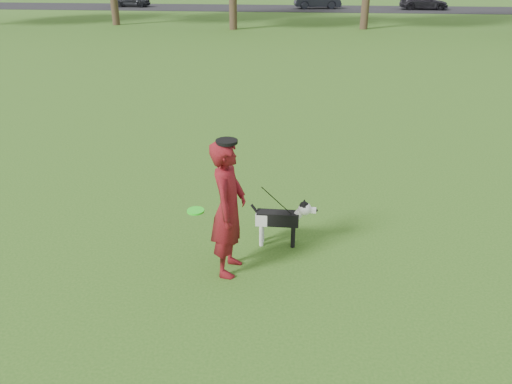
# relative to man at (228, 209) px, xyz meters

# --- Properties ---
(ground) EXTENTS (120.00, 120.00, 0.00)m
(ground) POSITION_rel_man_xyz_m (0.27, 0.47, -0.96)
(ground) COLOR #285116
(ground) RESTS_ON ground
(road) EXTENTS (120.00, 7.00, 0.02)m
(road) POSITION_rel_man_xyz_m (0.27, 40.47, -0.95)
(road) COLOR black
(road) RESTS_ON ground
(man) EXTENTS (0.52, 0.74, 1.92)m
(man) POSITION_rel_man_xyz_m (0.00, 0.00, 0.00)
(man) COLOR #5B0D0F
(man) RESTS_ON ground
(dog) EXTENTS (1.00, 0.20, 0.76)m
(dog) POSITION_rel_man_xyz_m (0.69, 0.76, -0.49)
(dog) COLOR black
(dog) RESTS_ON ground
(car_left) EXTENTS (3.39, 1.48, 1.14)m
(car_left) POSITION_rel_man_xyz_m (-15.06, 40.47, -0.37)
(car_left) COLOR black
(car_left) RESTS_ON road
(car_mid) EXTENTS (4.16, 2.02, 1.31)m
(car_mid) POSITION_rel_man_xyz_m (1.52, 40.47, -0.28)
(car_mid) COLOR black
(car_mid) RESTS_ON road
(car_right) EXTENTS (4.06, 1.72, 1.17)m
(car_right) POSITION_rel_man_xyz_m (10.47, 40.47, -0.35)
(car_right) COLOR black
(car_right) RESTS_ON road
(man_held_items) EXTENTS (1.37, 0.98, 1.41)m
(man_held_items) POSITION_rel_man_xyz_m (0.63, 0.34, -0.03)
(man_held_items) COLOR #24E91D
(man_held_items) RESTS_ON ground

